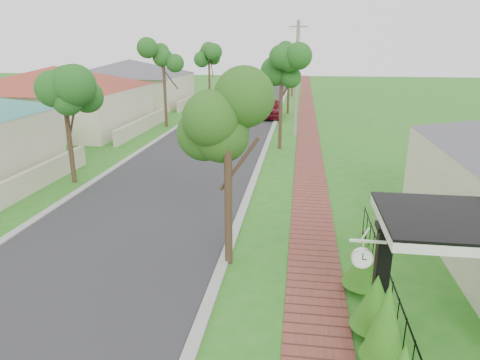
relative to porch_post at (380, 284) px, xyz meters
The scene contains 16 objects.
ground 4.79m from the porch_post, 167.60° to the left, with size 160.00×160.00×0.00m, color #26731B.
road 22.34m from the porch_post, 109.77° to the left, with size 7.00×120.00×0.02m, color #28282B.
kerb_right 21.39m from the porch_post, 100.52° to the left, with size 0.30×120.00×0.10m, color #9E9E99.
kerb_left 23.83m from the porch_post, 118.07° to the left, with size 0.30×120.00×0.10m, color #9E9E99.
sidewalk 21.07m from the porch_post, 93.54° to the left, with size 1.50×120.00×0.03m, color brown.
porch_post is the anchor object (origin of this frame).
picket_fence 1.21m from the porch_post, 70.71° to the left, with size 0.03×8.02×1.00m.
street_trees 29.02m from the porch_post, 104.93° to the left, with size 10.70×37.65×5.89m.
hedge_row 0.66m from the porch_post, 100.28° to the right, with size 0.93×5.07×1.99m.
far_house_red 28.70m from the porch_post, 132.91° to the left, with size 15.56×15.56×4.60m.
far_house_grey 40.09m from the porch_post, 119.15° to the left, with size 15.56×15.56×4.60m.
parked_car_red 28.87m from the porch_post, 98.97° to the left, with size 1.89×4.70×1.60m, color maroon.
parked_car_white 30.69m from the porch_post, 100.42° to the left, with size 1.69×4.86×1.60m, color silver.
near_tree 5.27m from the porch_post, 146.31° to the left, with size 1.89×1.89×4.84m.
utility_pole 21.26m from the porch_post, 96.13° to the left, with size 1.20×0.24×7.55m.
station_clock 1.05m from the porch_post, 140.99° to the right, with size 0.73×0.13×0.62m.
Camera 1 is at (2.69, -9.47, 6.06)m, focal length 32.00 mm.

